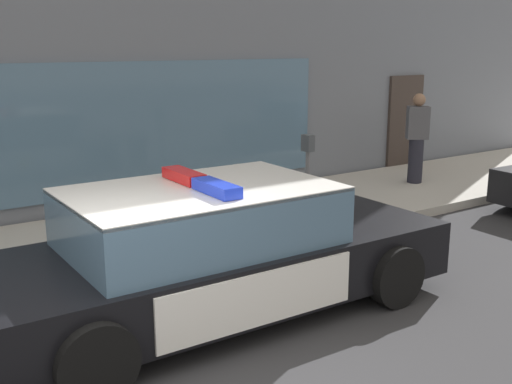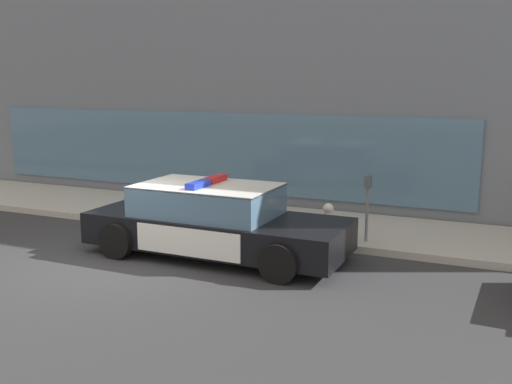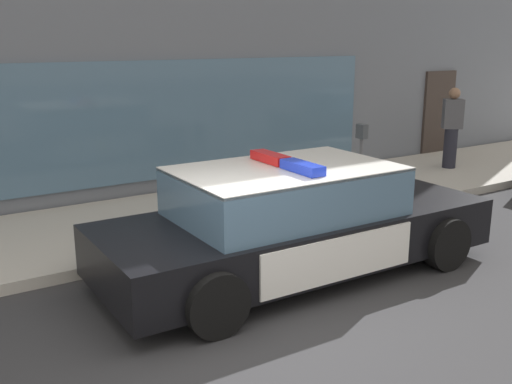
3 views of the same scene
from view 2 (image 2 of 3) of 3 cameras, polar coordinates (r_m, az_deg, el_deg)
name	(u,v)px [view 2 (image 2 of 3)]	position (r m, az deg, el deg)	size (l,w,h in m)	color
ground	(110,262)	(11.20, -14.15, -6.70)	(48.00, 48.00, 0.00)	#303033
sidewalk	(208,215)	(14.26, -4.77, -2.29)	(48.00, 2.88, 0.15)	#B2ADA3
storefront_building	(363,37)	(20.05, 10.47, 14.77)	(23.13, 11.62, 9.46)	slate
police_cruiser	(214,221)	(11.12, -4.15, -2.88)	(5.04, 2.11, 1.49)	black
fire_hydrant	(328,221)	(11.91, 7.13, -2.88)	(0.34, 0.39, 0.73)	silver
parking_meter	(368,196)	(11.67, 10.93, -0.38)	(0.12, 0.18, 1.34)	slate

